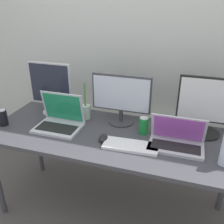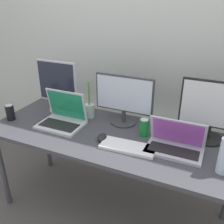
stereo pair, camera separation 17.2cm
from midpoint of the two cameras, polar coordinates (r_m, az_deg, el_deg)
The scene contains 13 objects.
ground_plane at distance 2.27m, azimuth 2.33°, elevation -21.52°, with size 16.00×16.00×0.00m, color #5B5651.
wall_back at distance 2.14m, azimuth 9.12°, elevation 15.49°, with size 7.00×0.08×2.60m, color silver.
work_desk at distance 1.83m, azimuth 2.70°, elevation -6.89°, with size 1.83×0.70×0.74m.
monitor_left at distance 2.13m, azimuth -10.16°, elevation 6.09°, with size 0.37×0.17×0.43m.
monitor_center at distance 1.88m, azimuth 5.37°, elevation 3.12°, with size 0.45×0.20×0.38m.
monitor_right at distance 1.81m, azimuth 24.54°, elevation 0.31°, with size 0.43×0.22×0.42m.
laptop_silver at distance 1.93m, azimuth -8.69°, elevation -1.28°, with size 0.33×0.25×0.26m.
laptop_secondary at distance 1.68m, azimuth 17.14°, elevation -6.99°, with size 0.36×0.21×0.21m.
keyboard_main at distance 1.66m, azimuth 6.65°, elevation -8.03°, with size 0.36×0.14×0.02m, color white.
mouse_by_keyboard at distance 1.73m, azimuth 0.55°, elevation -5.91°, with size 0.06×0.10×0.04m, color black.
soda_can_near_keyboard at distance 1.79m, azimuth 10.08°, elevation -3.55°, with size 0.07×0.07×0.13m.
soda_can_by_laptop at distance 2.11m, azimuth -20.15°, elevation -0.13°, with size 0.07×0.07×0.13m.
bamboo_vase at distance 2.03m, azimuth -2.74°, elevation 0.45°, with size 0.08×0.08×0.30m.
Camera 2 is at (0.64, -1.42, 1.66)m, focal length 40.00 mm.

